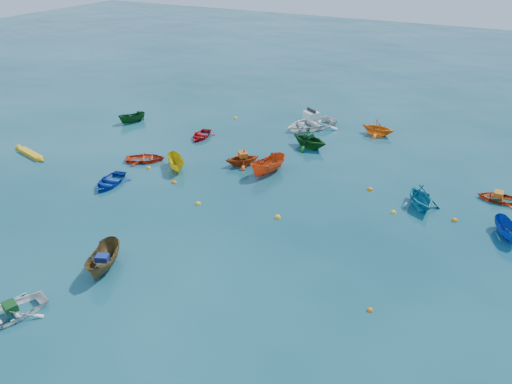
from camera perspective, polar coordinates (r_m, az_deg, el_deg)
The scene contains 31 objects.
ground at distance 28.98m, azimuth -4.62°, elevation -4.79°, with size 160.00×160.00×0.00m, color #093644.
dinghy_blue_sw at distance 35.81m, azimuth -16.35°, elevation 0.83°, with size 2.21×3.09×0.64m, color #0D35A7.
dinghy_white_near at distance 25.89m, azimuth -26.26°, elevation -12.61°, with size 2.33×3.26×0.68m, color white.
sampan_brown_mid at distance 27.28m, azimuth -16.82°, elevation -8.38°, with size 1.22×3.23×1.25m, color brown.
dinghy_orange_w at distance 37.26m, azimuth -1.58°, elevation 3.10°, with size 2.19×2.54×1.33m, color #B93F11.
sampan_yellow_mid at distance 37.07m, azimuth -9.03°, elevation 2.61°, with size 1.08×2.87×1.11m, color gold.
dinghy_cyan_se at distance 33.31m, azimuth 18.14°, elevation -1.57°, with size 2.53×2.94×1.55m, color teal.
dinghy_red_nw at distance 38.84m, azimuth -12.50°, elevation 3.49°, with size 2.09×2.93×0.61m, color red.
sampan_orange_n at distance 36.01m, azimuth 1.38°, elevation 2.18°, with size 1.28×3.40×1.32m, color #DE4A14.
dinghy_green_n at distance 40.59m, azimuth 6.08°, elevation 5.09°, with size 2.72×3.16×1.66m, color #114813.
dinghy_red_ne at distance 35.97m, azimuth 25.99°, elevation -0.88°, with size 1.93×2.69×0.56m, color #C13E10.
sampan_blue_far at distance 32.07m, azimuth 26.62°, elevation -4.52°, with size 0.98×2.59×1.00m, color #0D38A4.
dinghy_red_far at distance 42.64m, azimuth -6.31°, elevation 6.22°, with size 1.97×2.75×0.57m, color red.
dinghy_orange_far at distance 44.23m, azimuth 13.69°, elevation 6.39°, with size 2.41×2.79×1.47m, color orange.
sampan_green_far at distance 47.22m, azimuth -13.90°, elevation 7.73°, with size 0.95×2.52×0.97m, color #0F4215.
kayak_yellow at distance 42.62m, azimuth -24.30°, elevation 3.82°, with size 0.55×3.76×0.38m, color #F0A915, non-canonical shape.
motorboat_white at distance 44.85m, azimuth 6.26°, elevation 7.33°, with size 3.51×4.91×1.62m, color white.
tarp_green_a at distance 25.60m, azimuth -26.29°, elevation -11.66°, with size 0.69×0.53×0.34m, color #104219.
tarp_blue_a at distance 26.73m, azimuth -17.16°, elevation -7.22°, with size 0.64×0.49×0.31m, color navy.
tarp_orange_a at distance 36.92m, azimuth -1.53°, elevation 4.31°, with size 0.75×0.57×0.37m, color orange.
tarp_green_b at distance 40.27m, azimuth 6.04°, elevation 6.43°, with size 0.66×0.50×0.32m, color #0F3F21.
tarp_orange_b at distance 35.78m, azimuth 25.98°, elevation -0.21°, with size 0.70×0.53×0.34m, color orange.
buoy_ye_a at distance 30.47m, azimuth 2.47°, elevation -2.95°, with size 0.39×0.39×0.39m, color yellow.
buoy_or_b at distance 24.21m, azimuth 12.88°, elevation -13.07°, with size 0.29×0.29×0.29m, color orange.
buoy_ye_b at distance 37.57m, azimuth -12.18°, elevation 2.67°, with size 0.33×0.33×0.33m, color gold.
buoy_or_c at distance 35.06m, azimuth -9.34°, elevation 1.05°, with size 0.35×0.35×0.35m, color orange.
buoy_ye_c at distance 32.13m, azimuth -6.65°, elevation -1.38°, with size 0.36×0.36×0.36m, color yellow.
buoy_or_d at distance 32.42m, azimuth 21.75°, elevation -3.08°, with size 0.36×0.36×0.36m, color orange.
buoy_ye_d at distance 46.93m, azimuth -2.38°, elevation 8.41°, with size 0.37×0.37×0.37m, color yellow.
buoy_or_e at distance 34.52m, azimuth 12.90°, elevation 0.24°, with size 0.38×0.38×0.38m, color orange.
buoy_ye_e at distance 32.11m, azimuth 15.41°, elevation -2.30°, with size 0.34×0.34×0.34m, color yellow.
Camera 1 is at (13.37, -20.46, 15.57)m, focal length 35.00 mm.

